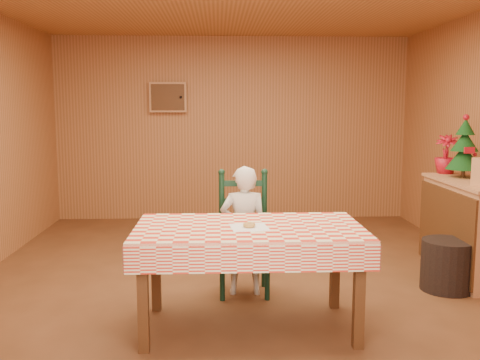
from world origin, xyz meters
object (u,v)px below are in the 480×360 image
(dining_table, at_px, (249,237))
(christmas_tree, at_px, (464,149))
(ladder_chair, at_px, (244,236))
(seated_child, at_px, (244,231))
(shelf_unit, at_px, (471,229))
(storage_bin, at_px, (447,265))

(dining_table, bearing_deg, christmas_tree, 31.89)
(dining_table, relative_size, ladder_chair, 1.53)
(seated_child, relative_size, shelf_unit, 0.91)
(shelf_unit, height_order, christmas_tree, christmas_tree)
(storage_bin, bearing_deg, ladder_chair, 178.56)
(seated_child, xyz_separation_m, shelf_unit, (2.19, 0.39, -0.10))
(dining_table, distance_m, christmas_tree, 2.64)
(ladder_chair, relative_size, shelf_unit, 0.87)
(dining_table, height_order, storage_bin, dining_table)
(ladder_chair, distance_m, seated_child, 0.08)
(seated_child, xyz_separation_m, christmas_tree, (2.20, 0.64, 0.65))
(ladder_chair, relative_size, storage_bin, 2.39)
(shelf_unit, distance_m, storage_bin, 0.59)
(dining_table, distance_m, seated_child, 0.74)
(ladder_chair, height_order, seated_child, seated_child)
(ladder_chair, xyz_separation_m, storage_bin, (1.81, -0.05, -0.28))
(shelf_unit, height_order, storage_bin, shelf_unit)
(seated_child, relative_size, storage_bin, 2.49)
(seated_child, bearing_deg, christmas_tree, -163.81)
(seated_child, distance_m, shelf_unit, 2.23)
(shelf_unit, bearing_deg, dining_table, -152.95)
(ladder_chair, height_order, christmas_tree, christmas_tree)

